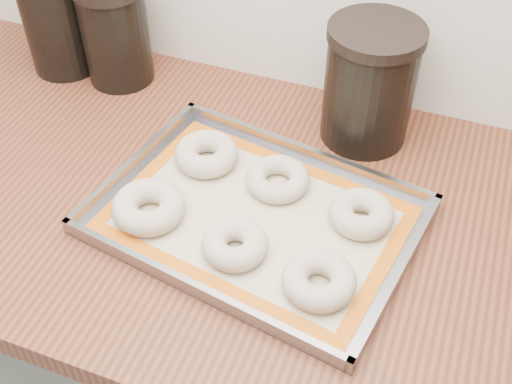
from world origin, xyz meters
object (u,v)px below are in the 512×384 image
at_px(baking_tray, 256,217).
at_px(bagel_front_mid, 235,244).
at_px(canister_mid, 115,31).
at_px(bagel_front_right, 319,280).
at_px(canister_left, 57,17).
at_px(bagel_back_right, 361,214).
at_px(bagel_back_left, 207,154).
at_px(bagel_back_mid, 278,179).
at_px(canister_right, 370,84).
at_px(bagel_front_left, 149,207).

bearing_deg(baking_tray, bagel_front_mid, -93.47).
bearing_deg(canister_mid, baking_tray, -35.05).
relative_size(bagel_front_right, canister_left, 0.48).
bearing_deg(bagel_front_right, bagel_back_right, 80.42).
height_order(bagel_back_left, bagel_back_mid, bagel_back_left).
xyz_separation_m(baking_tray, canister_right, (0.10, 0.26, 0.10)).
height_order(bagel_back_mid, canister_left, canister_left).
relative_size(baking_tray, bagel_back_mid, 5.11).
relative_size(bagel_back_left, canister_mid, 0.53).
distance_m(bagel_front_left, bagel_back_left, 0.14).
height_order(bagel_front_right, canister_left, canister_left).
bearing_deg(bagel_back_right, bagel_back_mid, 168.45).
xyz_separation_m(bagel_front_mid, bagel_front_right, (0.13, -0.02, -0.00)).
distance_m(bagel_front_mid, canister_left, 0.59).
bearing_deg(bagel_front_mid, baking_tray, 86.53).
height_order(bagel_front_left, bagel_front_mid, bagel_front_left).
bearing_deg(canister_mid, canister_left, -178.69).
bearing_deg(bagel_front_right, bagel_front_left, 171.74).
distance_m(bagel_back_left, canister_right, 0.29).
height_order(bagel_front_right, bagel_back_mid, bagel_front_right).
distance_m(bagel_back_left, canister_left, 0.42).
bearing_deg(bagel_front_right, canister_left, 150.42).
xyz_separation_m(bagel_back_right, canister_left, (-0.64, 0.21, 0.08)).
bearing_deg(bagel_back_mid, bagel_front_right, -55.06).
relative_size(bagel_front_right, bagel_back_left, 0.98).
bearing_deg(bagel_front_left, bagel_front_right, -8.26).
xyz_separation_m(bagel_back_left, bagel_back_right, (0.27, -0.04, -0.00)).
distance_m(baking_tray, bagel_front_left, 0.16).
height_order(bagel_back_mid, canister_mid, canister_mid).
relative_size(bagel_back_left, bagel_back_mid, 1.04).
bearing_deg(canister_mid, bagel_front_left, -54.73).
height_order(bagel_back_right, canister_left, canister_left).
height_order(baking_tray, canister_mid, canister_mid).
bearing_deg(bagel_front_left, bagel_back_mid, 38.90).
distance_m(bagel_front_right, bagel_back_right, 0.14).
distance_m(bagel_front_mid, canister_right, 0.35).
bearing_deg(bagel_front_mid, canister_right, 72.35).
relative_size(bagel_front_left, canister_left, 0.52).
xyz_separation_m(bagel_back_left, canister_mid, (-0.25, 0.17, 0.08)).
distance_m(bagel_back_left, canister_mid, 0.32).
relative_size(canister_left, canister_right, 1.02).
relative_size(baking_tray, canister_right, 2.47).
xyz_separation_m(baking_tray, bagel_back_left, (-0.12, 0.09, 0.02)).
bearing_deg(canister_mid, bagel_front_mid, -42.20).
height_order(bagel_back_left, bagel_back_right, same).
bearing_deg(bagel_front_left, baking_tray, 18.81).
height_order(canister_left, canister_right, canister_left).
bearing_deg(bagel_back_left, canister_right, 37.33).
distance_m(bagel_front_left, canister_right, 0.40).
xyz_separation_m(baking_tray, bagel_front_right, (0.12, -0.09, 0.02)).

